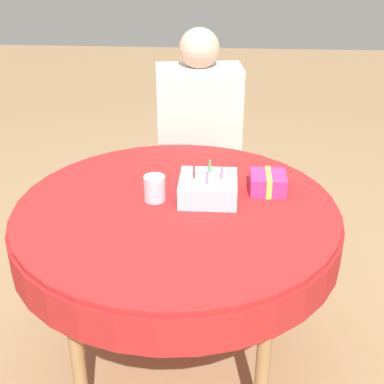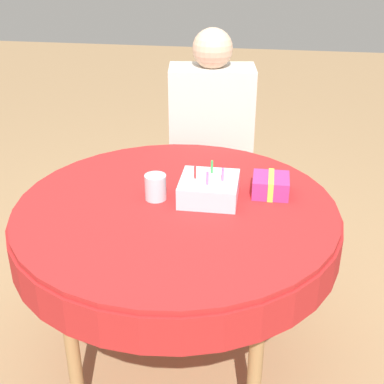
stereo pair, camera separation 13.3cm
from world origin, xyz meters
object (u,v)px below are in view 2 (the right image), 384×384
drinking_glass (156,187)px  gift_box (271,185)px  chair (210,165)px  person (211,130)px  birthday_cake (209,189)px

drinking_glass → gift_box: 0.43m
chair → person: 0.25m
chair → birthday_cake: chair is taller
person → chair: bearing=90.0°
drinking_glass → gift_box: (0.42, 0.10, -0.01)m
chair → gift_box: size_ratio=6.47×
chair → gift_box: chair is taller
chair → drinking_glass: 0.88m
drinking_glass → chair: bearing=82.4°
birthday_cake → drinking_glass: bearing=-171.8°
chair → birthday_cake: 0.85m
birthday_cake → drinking_glass: 0.20m
birthday_cake → gift_box: (0.22, 0.07, -0.01)m
person → birthday_cake: size_ratio=5.75×
birthday_cake → drinking_glass: birthday_cake is taller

